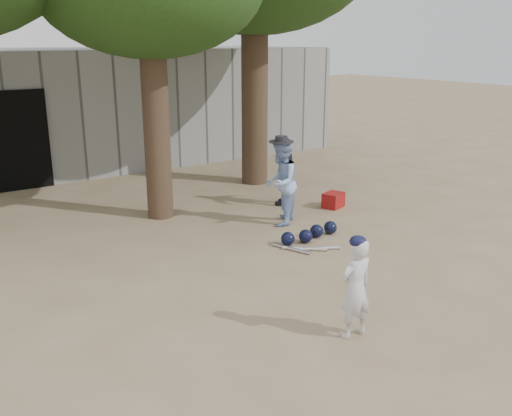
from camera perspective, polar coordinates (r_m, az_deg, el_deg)
ground at (r=7.36m, az=0.59°, el=-9.73°), size 70.00×70.00×0.00m
boy_player at (r=6.51m, az=9.92°, el=-7.94°), size 0.43×0.29×1.18m
spectator_blue at (r=10.25m, az=2.49°, el=2.54°), size 0.95×0.94×1.55m
spectator_dark at (r=11.50m, az=2.91°, el=3.69°), size 0.87×0.74×1.39m
red_bag at (r=11.53m, az=7.74°, el=0.79°), size 0.50×0.44×0.30m
back_building at (r=16.27m, az=-21.17°, el=9.30°), size 16.00×5.24×3.00m
helmet_row at (r=9.64m, az=5.47°, el=-2.53°), size 1.19×0.33×0.23m
bat_pile at (r=9.19m, az=4.88°, el=-4.06°), size 0.84×0.78×0.06m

